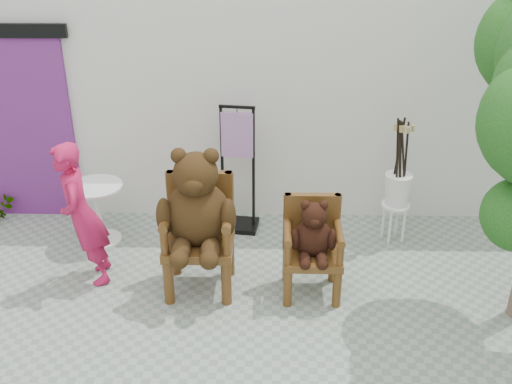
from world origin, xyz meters
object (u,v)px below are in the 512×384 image
at_px(stool_bucket, 397,189).
at_px(display_stand, 238,183).
at_px(cafe_table, 98,207).
at_px(chair_small, 313,238).
at_px(person, 82,215).
at_px(chair_big, 198,214).

bearing_deg(stool_bucket, display_stand, 172.68).
bearing_deg(display_stand, cafe_table, -160.30).
distance_m(chair_small, display_stand, 1.47).
relative_size(chair_small, person, 0.69).
xyz_separation_m(person, display_stand, (1.48, 1.09, -0.17)).
distance_m(person, display_stand, 1.85).
distance_m(person, cafe_table, 0.82).
bearing_deg(chair_big, person, 174.29).
bearing_deg(person, chair_big, 69.30).
distance_m(display_stand, stool_bucket, 1.79).
xyz_separation_m(chair_small, stool_bucket, (1.00, 1.02, 0.03)).
bearing_deg(display_stand, person, -136.02).
relative_size(chair_big, person, 1.01).
xyz_separation_m(chair_small, display_stand, (-0.78, 1.25, -0.03)).
bearing_deg(display_stand, chair_small, -50.68).
relative_size(chair_small, display_stand, 0.68).
bearing_deg(cafe_table, stool_bucket, 1.89).
height_order(chair_small, cafe_table, chair_small).
height_order(display_stand, stool_bucket, display_stand).
distance_m(chair_big, chair_small, 1.13).
bearing_deg(cafe_table, chair_big, -35.30).
height_order(person, display_stand, display_stand).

